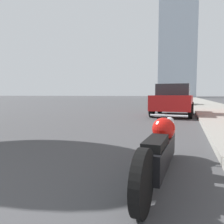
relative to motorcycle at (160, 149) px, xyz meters
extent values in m
cube|color=gray|center=(2.48, 36.59, -0.31)|extent=(3.25, 240.00, 0.15)
cube|color=silver|center=(-3.05, 90.22, 27.90)|extent=(14.06, 14.06, 56.58)
cylinder|color=black|center=(0.05, 0.93, -0.07)|extent=(0.13, 0.63, 0.63)
cylinder|color=black|center=(-0.05, -1.02, -0.07)|extent=(0.13, 0.63, 0.63)
cube|color=black|center=(0.00, -0.04, -0.05)|extent=(0.31, 1.50, 0.32)
sphere|color=red|center=(0.01, 0.25, 0.23)|extent=(0.33, 0.33, 0.33)
cube|color=black|center=(-0.02, -0.36, 0.16)|extent=(0.25, 0.69, 0.10)
sphere|color=silver|center=(0.05, 0.97, 0.26)|extent=(0.16, 0.16, 0.16)
cylinder|color=silver|center=(0.04, 0.83, 0.37)|extent=(0.62, 0.07, 0.04)
cube|color=red|center=(-0.31, 9.06, 0.33)|extent=(2.07, 4.07, 0.73)
cube|color=#23282D|center=(-0.31, 9.06, 0.98)|extent=(1.69, 1.99, 0.57)
cylinder|color=black|center=(-1.14, 10.34, -0.03)|extent=(0.23, 0.72, 0.71)
cylinder|color=black|center=(0.65, 10.25, -0.03)|extent=(0.23, 0.72, 0.71)
cylinder|color=black|center=(-1.26, 7.87, -0.03)|extent=(0.23, 0.72, 0.71)
cylinder|color=black|center=(0.53, 7.78, -0.03)|extent=(0.23, 0.72, 0.71)
cube|color=#1E6B33|center=(-0.27, 20.52, 0.22)|extent=(2.17, 4.74, 0.61)
cube|color=#23282D|center=(-0.27, 20.52, 0.85)|extent=(1.69, 2.33, 0.65)
cylinder|color=black|center=(-0.97, 22.02, -0.08)|extent=(0.25, 0.62, 0.61)
cylinder|color=black|center=(0.69, 21.86, -0.08)|extent=(0.25, 0.62, 0.61)
cylinder|color=black|center=(-1.23, 19.18, -0.08)|extent=(0.25, 0.62, 0.61)
cylinder|color=black|center=(0.43, 19.03, -0.08)|extent=(0.25, 0.62, 0.61)
camera|label=1|loc=(0.30, -2.95, 0.72)|focal=35.00mm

